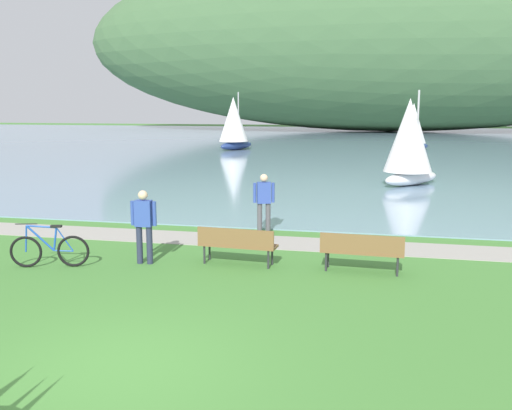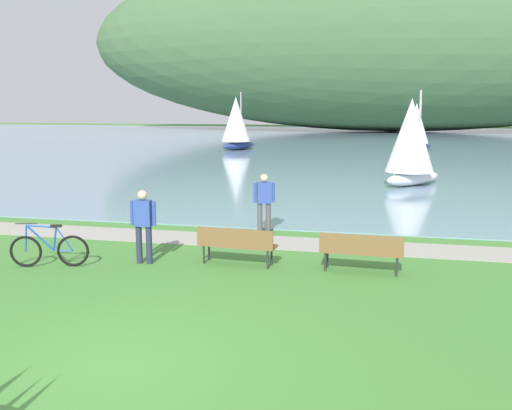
{
  "view_description": "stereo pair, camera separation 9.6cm",
  "coord_description": "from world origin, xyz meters",
  "px_view_note": "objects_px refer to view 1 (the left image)",
  "views": [
    {
      "loc": [
        3.48,
        -6.83,
        3.61
      ],
      "look_at": [
        0.32,
        7.69,
        1.0
      ],
      "focal_mm": 39.94,
      "sensor_mm": 36.0,
      "label": 1
    },
    {
      "loc": [
        3.57,
        -6.81,
        3.61
      ],
      "look_at": [
        0.32,
        7.69,
        1.0
      ],
      "focal_mm": 39.94,
      "sensor_mm": 36.0,
      "label": 2
    }
  ],
  "objects_px": {
    "park_bench_further_along": "(237,243)",
    "sailboat_nearest_to_shore": "(409,141)",
    "park_bench_near_camera": "(362,249)",
    "bicycle_leaning_near_bench": "(49,250)",
    "person_at_shoreline": "(264,200)",
    "person_on_the_grass": "(144,222)",
    "sailboat_far_off": "(234,123)",
    "sailboat_mid_bay": "(413,126)"
  },
  "relations": [
    {
      "from": "park_bench_near_camera",
      "to": "sailboat_far_off",
      "type": "relative_size",
      "value": 0.39
    },
    {
      "from": "person_at_shoreline",
      "to": "sailboat_far_off",
      "type": "height_order",
      "value": "sailboat_far_off"
    },
    {
      "from": "sailboat_far_off",
      "to": "person_on_the_grass",
      "type": "bearing_deg",
      "value": -79.06
    },
    {
      "from": "person_at_shoreline",
      "to": "person_on_the_grass",
      "type": "height_order",
      "value": "same"
    },
    {
      "from": "sailboat_nearest_to_shore",
      "to": "bicycle_leaning_near_bench",
      "type": "bearing_deg",
      "value": -119.17
    },
    {
      "from": "person_at_shoreline",
      "to": "sailboat_mid_bay",
      "type": "relative_size",
      "value": 0.42
    },
    {
      "from": "park_bench_near_camera",
      "to": "bicycle_leaning_near_bench",
      "type": "distance_m",
      "value": 6.98
    },
    {
      "from": "sailboat_nearest_to_shore",
      "to": "person_at_shoreline",
      "type": "bearing_deg",
      "value": -112.24
    },
    {
      "from": "park_bench_near_camera",
      "to": "sailboat_mid_bay",
      "type": "distance_m",
      "value": 34.91
    },
    {
      "from": "park_bench_near_camera",
      "to": "sailboat_far_off",
      "type": "distance_m",
      "value": 34.63
    },
    {
      "from": "park_bench_further_along",
      "to": "person_at_shoreline",
      "type": "xyz_separation_m",
      "value": [
        -0.05,
        3.31,
        0.46
      ]
    },
    {
      "from": "park_bench_further_along",
      "to": "person_on_the_grass",
      "type": "bearing_deg",
      "value": -171.36
    },
    {
      "from": "park_bench_further_along",
      "to": "sailboat_mid_bay",
      "type": "distance_m",
      "value": 35.25
    },
    {
      "from": "park_bench_further_along",
      "to": "bicycle_leaning_near_bench",
      "type": "relative_size",
      "value": 1.06
    },
    {
      "from": "sailboat_nearest_to_shore",
      "to": "sailboat_far_off",
      "type": "bearing_deg",
      "value": 124.72
    },
    {
      "from": "bicycle_leaning_near_bench",
      "to": "sailboat_nearest_to_shore",
      "type": "height_order",
      "value": "sailboat_nearest_to_shore"
    },
    {
      "from": "park_bench_further_along",
      "to": "sailboat_far_off",
      "type": "relative_size",
      "value": 0.4
    },
    {
      "from": "bicycle_leaning_near_bench",
      "to": "person_at_shoreline",
      "type": "relative_size",
      "value": 1.01
    },
    {
      "from": "person_on_the_grass",
      "to": "sailboat_mid_bay",
      "type": "height_order",
      "value": "sailboat_mid_bay"
    },
    {
      "from": "person_at_shoreline",
      "to": "sailboat_nearest_to_shore",
      "type": "xyz_separation_m",
      "value": [
        4.42,
        10.81,
        1.06
      ]
    },
    {
      "from": "bicycle_leaning_near_bench",
      "to": "sailboat_far_off",
      "type": "bearing_deg",
      "value": 97.43
    },
    {
      "from": "park_bench_further_along",
      "to": "sailboat_far_off",
      "type": "distance_m",
      "value": 33.82
    },
    {
      "from": "person_at_shoreline",
      "to": "sailboat_far_off",
      "type": "bearing_deg",
      "value": 106.04
    },
    {
      "from": "park_bench_near_camera",
      "to": "sailboat_far_off",
      "type": "xyz_separation_m",
      "value": [
        -11.3,
        32.69,
        1.7
      ]
    },
    {
      "from": "person_on_the_grass",
      "to": "sailboat_far_off",
      "type": "height_order",
      "value": "sailboat_far_off"
    },
    {
      "from": "sailboat_mid_bay",
      "to": "sailboat_far_off",
      "type": "distance_m",
      "value": 14.29
    },
    {
      "from": "person_at_shoreline",
      "to": "sailboat_nearest_to_shore",
      "type": "height_order",
      "value": "sailboat_nearest_to_shore"
    },
    {
      "from": "bicycle_leaning_near_bench",
      "to": "person_on_the_grass",
      "type": "distance_m",
      "value": 2.19
    },
    {
      "from": "bicycle_leaning_near_bench",
      "to": "person_on_the_grass",
      "type": "bearing_deg",
      "value": 20.24
    },
    {
      "from": "sailboat_nearest_to_shore",
      "to": "sailboat_far_off",
      "type": "distance_m",
      "value": 22.6
    },
    {
      "from": "person_on_the_grass",
      "to": "sailboat_far_off",
      "type": "bearing_deg",
      "value": 100.94
    },
    {
      "from": "park_bench_further_along",
      "to": "bicycle_leaning_near_bench",
      "type": "bearing_deg",
      "value": -165.59
    },
    {
      "from": "person_on_the_grass",
      "to": "sailboat_far_off",
      "type": "relative_size",
      "value": 0.37
    },
    {
      "from": "bicycle_leaning_near_bench",
      "to": "sailboat_nearest_to_shore",
      "type": "xyz_separation_m",
      "value": [
        8.47,
        15.18,
        1.64
      ]
    },
    {
      "from": "sailboat_nearest_to_shore",
      "to": "park_bench_near_camera",
      "type": "bearing_deg",
      "value": -96.36
    },
    {
      "from": "park_bench_near_camera",
      "to": "person_at_shoreline",
      "type": "distance_m",
      "value": 4.39
    },
    {
      "from": "park_bench_further_along",
      "to": "sailboat_nearest_to_shore",
      "type": "relative_size",
      "value": 0.43
    },
    {
      "from": "person_at_shoreline",
      "to": "person_on_the_grass",
      "type": "bearing_deg",
      "value": -119.63
    },
    {
      "from": "sailboat_mid_bay",
      "to": "sailboat_far_off",
      "type": "xyz_separation_m",
      "value": [
        -14.13,
        -2.07,
        0.26
      ]
    },
    {
      "from": "person_on_the_grass",
      "to": "sailboat_mid_bay",
      "type": "distance_m",
      "value": 35.95
    },
    {
      "from": "person_at_shoreline",
      "to": "sailboat_mid_bay",
      "type": "bearing_deg",
      "value": 79.75
    },
    {
      "from": "person_on_the_grass",
      "to": "sailboat_far_off",
      "type": "xyz_separation_m",
      "value": [
        -6.38,
        33.02,
        1.24
      ]
    }
  ]
}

